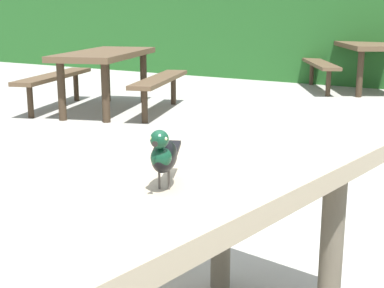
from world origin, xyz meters
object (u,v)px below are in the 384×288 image
(picnic_table_foreground, at_px, (156,235))
(picnic_table_mid_right, at_px, (106,66))
(bird_grackle, at_px, (164,155))
(picnic_table_far_centre, at_px, (366,55))

(picnic_table_foreground, relative_size, picnic_table_mid_right, 0.89)
(bird_grackle, bearing_deg, picnic_table_far_centre, 100.38)
(picnic_table_foreground, xyz_separation_m, bird_grackle, (0.08, -0.07, 0.29))
(picnic_table_far_centre, bearing_deg, picnic_table_foreground, -80.13)
(picnic_table_foreground, bearing_deg, picnic_table_far_centre, 99.87)
(bird_grackle, relative_size, picnic_table_mid_right, 0.13)
(bird_grackle, xyz_separation_m, picnic_table_far_centre, (-1.39, 7.57, -0.29))
(picnic_table_foreground, xyz_separation_m, picnic_table_far_centre, (-1.30, 7.50, 0.00))
(bird_grackle, bearing_deg, picnic_table_foreground, 139.42)
(picnic_table_far_centre, bearing_deg, picnic_table_mid_right, -122.87)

